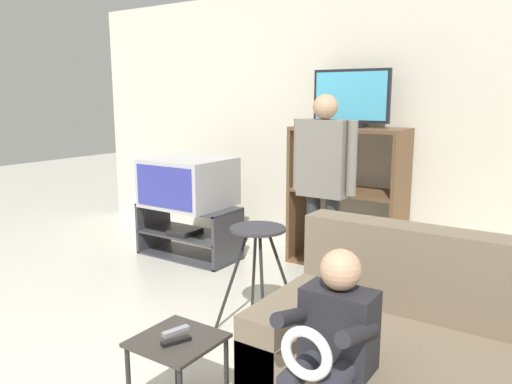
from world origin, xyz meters
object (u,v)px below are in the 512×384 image
object	(u,v)px
tv_stand	(189,231)
snack_table	(177,350)
television_main	(188,182)
person_seated_child	(329,346)
remote_control_white	(176,331)
media_shelf	(347,196)
couch	(448,375)
television_flat	(351,100)
person_standing_adult	(324,175)
folding_stool	(258,245)
remote_control_black	(176,341)

from	to	relation	value
tv_stand	snack_table	world-z (taller)	tv_stand
television_main	person_seated_child	size ratio (longest dim) A/B	0.79
tv_stand	snack_table	bearing A→B (deg)	-49.75
snack_table	remote_control_white	bearing A→B (deg)	138.34
media_shelf	remote_control_white	world-z (taller)	media_shelf
media_shelf	remote_control_white	xyz separation A→B (m)	(0.20, -2.50, -0.23)
media_shelf	television_main	bearing A→B (deg)	-156.50
media_shelf	person_seated_child	xyz separation A→B (m)	(1.01, -2.48, -0.08)
media_shelf	couch	world-z (taller)	media_shelf
television_flat	couch	xyz separation A→B (m)	(1.37, -1.97, -1.22)
media_shelf	remote_control_white	size ratio (longest dim) A/B	8.91
couch	person_seated_child	xyz separation A→B (m)	(-0.36, -0.52, 0.27)
television_main	person_standing_adult	size ratio (longest dim) A/B	0.48
television_flat	snack_table	size ratio (longest dim) A/B	1.74
folding_stool	snack_table	world-z (taller)	folding_stool
television_flat	snack_table	distance (m)	2.82
television_main	media_shelf	bearing A→B (deg)	23.50
television_main	television_flat	world-z (taller)	television_flat
person_standing_adult	remote_control_white	bearing A→B (deg)	-86.96
remote_control_white	couch	world-z (taller)	couch
television_main	remote_control_white	distance (m)	2.50
person_seated_child	media_shelf	bearing A→B (deg)	112.22
snack_table	couch	xyz separation A→B (m)	(1.13, 0.58, -0.05)
television_main	television_flat	size ratio (longest dim) A/B	1.06
tv_stand	couch	size ratio (longest dim) A/B	0.59
media_shelf	television_flat	bearing A→B (deg)	99.41
remote_control_black	snack_table	bearing A→B (deg)	151.64
media_shelf	folding_stool	xyz separation A→B (m)	(0.01, -1.49, -0.09)
tv_stand	snack_table	size ratio (longest dim) A/B	2.45
television_main	tv_stand	bearing A→B (deg)	-84.25
snack_table	person_seated_child	size ratio (longest dim) A/B	0.43
television_main	remote_control_black	size ratio (longest dim) A/B	5.23
snack_table	remote_control_black	bearing A→B (deg)	-52.65
remote_control_black	television_flat	bearing A→B (deg)	120.31
tv_stand	person_standing_adult	size ratio (longest dim) A/B	0.64
person_seated_child	television_flat	bearing A→B (deg)	112.17
remote_control_black	person_seated_child	size ratio (longest dim) A/B	0.15
folding_stool	snack_table	size ratio (longest dim) A/B	1.70
tv_stand	television_flat	world-z (taller)	television_flat
tv_stand	remote_control_black	world-z (taller)	tv_stand
media_shelf	person_standing_adult	size ratio (longest dim) A/B	0.82
television_main	media_shelf	distance (m)	1.51
couch	folding_stool	bearing A→B (deg)	160.77
tv_stand	snack_table	distance (m)	2.52
tv_stand	media_shelf	size ratio (longest dim) A/B	0.78
folding_stool	couch	world-z (taller)	couch
person_standing_adult	remote_control_black	bearing A→B (deg)	-84.90
television_main	media_shelf	size ratio (longest dim) A/B	0.59
folding_stool	remote_control_white	world-z (taller)	folding_stool
television_flat	television_main	bearing A→B (deg)	-156.10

